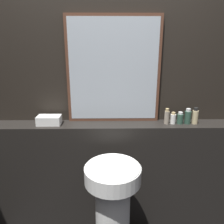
# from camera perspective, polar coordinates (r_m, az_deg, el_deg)

# --- Properties ---
(wall_back) EXTENTS (8.00, 0.06, 2.50)m
(wall_back) POSITION_cam_1_polar(r_m,az_deg,el_deg) (1.99, -1.47, 5.30)
(wall_back) COLOR black
(wall_back) RESTS_ON ground_plane
(vanity_counter) EXTENTS (2.90, 0.23, 0.99)m
(vanity_counter) POSITION_cam_1_polar(r_m,az_deg,el_deg) (2.14, -1.35, -15.76)
(vanity_counter) COLOR black
(vanity_counter) RESTS_ON ground_plane
(pedestal_sink) EXTENTS (0.41, 0.41, 0.84)m
(pedestal_sink) POSITION_cam_1_polar(r_m,az_deg,el_deg) (1.78, 0.18, -23.51)
(pedestal_sink) COLOR white
(pedestal_sink) RESTS_ON ground_plane
(mirror) EXTENTS (0.81, 0.03, 0.91)m
(mirror) POSITION_cam_1_polar(r_m,az_deg,el_deg) (1.91, 0.40, 10.82)
(mirror) COLOR #563323
(mirror) RESTS_ON vanity_counter
(towel_stack) EXTENTS (0.20, 0.12, 0.08)m
(towel_stack) POSITION_cam_1_polar(r_m,az_deg,el_deg) (1.97, -16.09, -2.04)
(towel_stack) COLOR white
(towel_stack) RESTS_ON vanity_counter
(shampoo_bottle) EXTENTS (0.04, 0.04, 0.14)m
(shampoo_bottle) POSITION_cam_1_polar(r_m,az_deg,el_deg) (1.96, 14.12, -1.19)
(shampoo_bottle) COLOR gray
(shampoo_bottle) RESTS_ON vanity_counter
(conditioner_bottle) EXTENTS (0.05, 0.05, 0.10)m
(conditioner_bottle) POSITION_cam_1_polar(r_m,az_deg,el_deg) (1.98, 15.66, -1.61)
(conditioner_bottle) COLOR white
(conditioner_bottle) RESTS_ON vanity_counter
(lotion_bottle) EXTENTS (0.05, 0.05, 0.11)m
(lotion_bottle) POSITION_cam_1_polar(r_m,az_deg,el_deg) (2.00, 17.37, -1.57)
(lotion_bottle) COLOR #2D4C3D
(lotion_bottle) RESTS_ON vanity_counter
(body_wash_bottle) EXTENTS (0.05, 0.05, 0.14)m
(body_wash_bottle) POSITION_cam_1_polar(r_m,az_deg,el_deg) (2.02, 19.19, -1.17)
(body_wash_bottle) COLOR #2D4C3D
(body_wash_bottle) RESTS_ON vanity_counter
(hand_soap_bottle) EXTENTS (0.05, 0.05, 0.14)m
(hand_soap_bottle) POSITION_cam_1_polar(r_m,az_deg,el_deg) (2.04, 20.91, -1.04)
(hand_soap_bottle) COLOR #C6B284
(hand_soap_bottle) RESTS_ON vanity_counter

